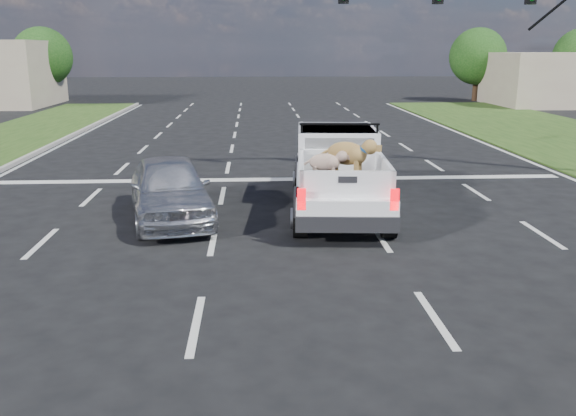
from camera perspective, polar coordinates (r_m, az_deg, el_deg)
name	(u,v)px	position (r m, az deg, el deg)	size (l,w,h in m)	color
ground	(317,322)	(9.02, 2.72, -10.59)	(160.00, 160.00, 0.00)	black
road_markings	(290,208)	(15.20, 0.18, 0.03)	(17.75, 60.00, 0.01)	silver
traffic_signal	(522,18)	(20.31, 21.07, 16.22)	(9.11, 0.31, 7.00)	black
tree_far_c	(42,57)	(48.53, -21.99, 12.98)	(4.20, 4.20, 5.40)	#332114
tree_far_d	(478,56)	(49.11, 17.34, 13.38)	(4.20, 4.20, 5.40)	#332114
pickup_truck	(338,170)	(14.86, 4.73, 3.54)	(2.51, 5.83, 2.13)	black
silver_sedan	(170,189)	(14.28, -11.01, 1.79)	(1.72, 4.29, 1.46)	silver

